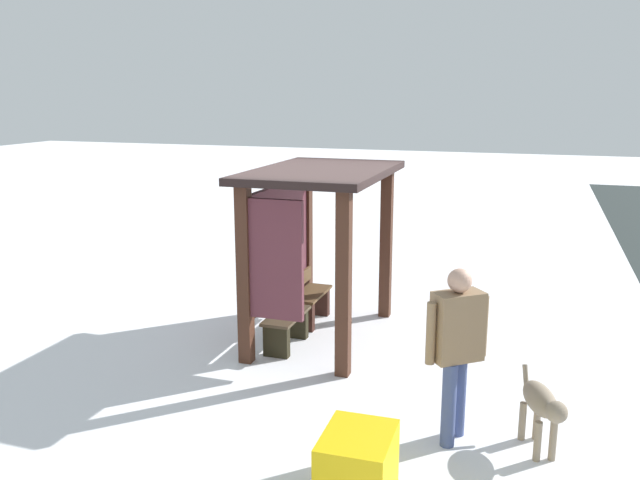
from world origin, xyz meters
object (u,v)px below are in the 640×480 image
Objects in this scene: bus_shelter at (308,217)px; person_walking at (457,341)px; bench_center_inside at (310,301)px; grit_bin at (357,473)px; dog at (542,405)px; bench_left_inside at (285,324)px.

person_walking is (-2.19, -2.29, -0.68)m from bus_shelter.
grit_bin is at bearing -155.96° from bench_center_inside.
bus_shelter is 3.17× the size of dog.
bench_left_inside is at bearing 30.54° from grit_bin.
bench_center_inside is 1.08× the size of dog.
bench_left_inside is at bearing 62.08° from dog.
bus_shelter is at bearing 46.29° from person_walking.
bench_left_inside is at bearing 156.25° from bus_shelter.
bench_center_inside is at bearing 49.95° from dog.
grit_bin is at bearing -154.84° from bus_shelter.
bench_left_inside is 1.08× the size of dog.
grit_bin is (-1.42, 1.42, -0.14)m from dog.
bench_left_inside is 1.02m from bench_center_inside.
dog is (-1.74, -3.29, 0.17)m from bench_left_inside.
bench_center_inside reaches higher than dog.
bench_center_inside is 4.58m from grit_bin.
person_walking is 2.52× the size of grit_bin.
grit_bin is (-1.40, 0.60, -0.70)m from person_walking.
grit_bin is (-3.17, -1.87, 0.02)m from bench_left_inside.
bus_shelter is 1.54× the size of person_walking.
person_walking is at bearing -133.71° from bus_shelter.
bench_center_inside is at bearing 16.97° from bus_shelter.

